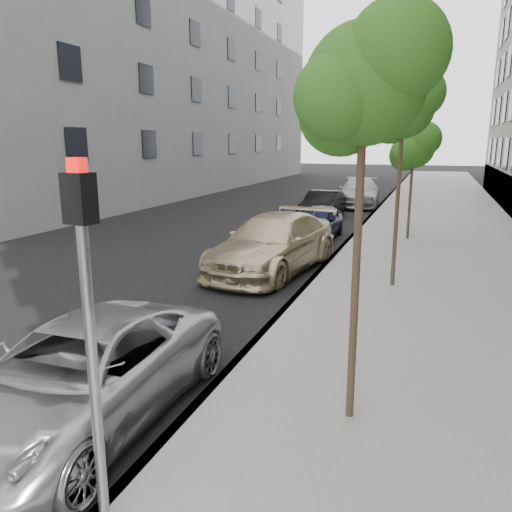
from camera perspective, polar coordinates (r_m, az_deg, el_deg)
The scene contains 12 objects.
ground at distance 7.03m, azimuth -20.19°, elevation -19.08°, with size 160.00×160.00×0.00m, color black.
sidewalk at distance 28.69m, azimuth 20.16°, elevation 5.01°, with size 6.40×72.00×0.14m, color gray.
curb at distance 28.83m, azimuth 13.93°, elevation 5.46°, with size 0.15×72.00×0.14m, color #9E9B93.
tree_near at distance 6.05m, azimuth 12.59°, elevation 18.62°, with size 1.72×1.52×4.98m.
tree_mid at distance 12.52m, azimuth 16.62°, elevation 15.96°, with size 1.75×1.55×5.14m.
tree_far at distance 18.99m, azimuth 17.65°, elevation 11.77°, with size 1.80×1.60×4.19m.
signal_pole at distance 4.55m, azimuth -18.63°, elevation -5.71°, with size 0.26×0.21×3.37m.
minivan at distance 7.08m, azimuth -19.28°, elevation -12.63°, with size 2.22×4.82×1.34m, color #A0A1A4.
suv at distance 14.25m, azimuth 1.98°, elevation 1.45°, with size 2.24×5.51×1.60m, color #C3B18B.
sedan_blue at distance 19.23m, azimuth 7.06°, elevation 3.88°, with size 1.51×3.76×1.28m, color black.
sedan_black at distance 24.17m, azimuth 7.60°, elevation 5.78°, with size 1.41×4.06×1.34m, color black.
sedan_rear at distance 29.53m, azimuth 11.66°, elevation 7.14°, with size 2.20×5.40×1.57m, color #94979C.
Camera 1 is at (4.04, -4.47, 3.64)m, focal length 35.00 mm.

